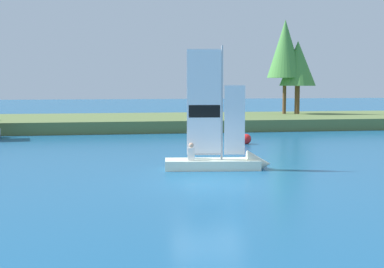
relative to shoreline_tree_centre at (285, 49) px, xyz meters
The scene contains 6 objects.
ground_plane 29.82m from the shoreline_tree_centre, 114.15° to the right, with size 200.00×200.00×0.00m, color #195684.
shore_bank 13.46m from the shoreline_tree_centre, behind, with size 80.00×11.09×0.86m, color #5B703D.
shoreline_tree_centre is the anchor object (origin of this frame).
shoreline_tree_midright 1.65m from the shoreline_tree_centre, 15.19° to the right, with size 3.08×3.08×6.21m.
sailboat 26.58m from the shoreline_tree_centre, 113.91° to the right, with size 4.47×1.73×5.42m.
channel_buoy 17.66m from the shoreline_tree_centre, 116.37° to the right, with size 0.60×0.60×0.60m, color red.
Camera 1 is at (-3.79, -19.19, 3.55)m, focal length 51.97 mm.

